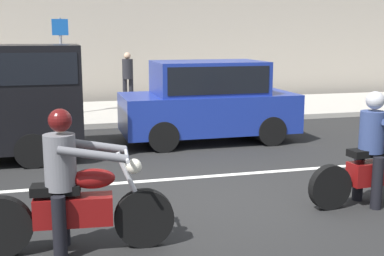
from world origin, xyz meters
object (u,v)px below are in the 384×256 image
(motorcycle_with_rider_gray, at_px, (72,195))
(street_sign_post, at_px, (61,57))
(motorcycle_with_rider_denim_blue, at_px, (376,158))
(pedestrian_bystander, at_px, (128,75))
(parked_hatchback_cobalt_blue, at_px, (208,100))

(motorcycle_with_rider_gray, bearing_deg, street_sign_post, 89.76)
(motorcycle_with_rider_denim_blue, relative_size, pedestrian_bystander, 1.26)
(motorcycle_with_rider_denim_blue, relative_size, parked_hatchback_cobalt_blue, 0.55)
(motorcycle_with_rider_gray, height_order, pedestrian_bystander, pedestrian_bystander)
(pedestrian_bystander, bearing_deg, motorcycle_with_rider_denim_blue, -77.90)
(motorcycle_with_rider_gray, xyz_separation_m, motorcycle_with_rider_denim_blue, (4.19, 0.54, 0.01))
(pedestrian_bystander, bearing_deg, street_sign_post, -145.34)
(motorcycle_with_rider_gray, height_order, motorcycle_with_rider_denim_blue, motorcycle_with_rider_denim_blue)
(motorcycle_with_rider_denim_blue, bearing_deg, parked_hatchback_cobalt_blue, 102.72)
(street_sign_post, bearing_deg, motorcycle_with_rider_gray, -90.24)
(motorcycle_with_rider_denim_blue, height_order, street_sign_post, street_sign_post)
(motorcycle_with_rider_denim_blue, xyz_separation_m, street_sign_post, (-4.15, 8.52, 1.10))
(street_sign_post, relative_size, pedestrian_bystander, 1.59)
(motorcycle_with_rider_gray, distance_m, motorcycle_with_rider_denim_blue, 4.22)
(street_sign_post, distance_m, pedestrian_bystander, 2.54)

